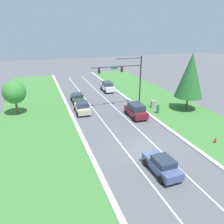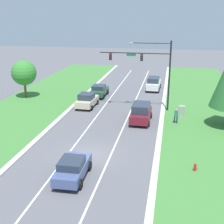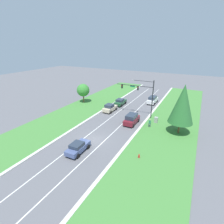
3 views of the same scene
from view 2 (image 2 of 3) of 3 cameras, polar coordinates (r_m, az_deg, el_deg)
name	(u,v)px [view 2 (image 2 of 3)]	position (r m, az deg, el deg)	size (l,w,h in m)	color
ground_plane	(89,155)	(26.65, -4.19, -7.81)	(160.00, 160.00, 0.00)	#5B5B60
curb_strip_right	(157,160)	(25.83, 8.14, -8.64)	(0.50, 90.00, 0.15)	beige
curb_strip_left	(27,149)	(28.52, -15.30, -6.49)	(0.50, 90.00, 0.15)	beige
grass_verge_right	(224,166)	(26.22, 19.81, -9.26)	(10.00, 90.00, 0.08)	#427F38
lane_stripe_inner_left	(69,153)	(27.14, -7.90, -7.44)	(0.14, 81.00, 0.01)	white
lane_stripe_inner_right	(110,157)	(26.27, -0.36, -8.15)	(0.14, 81.00, 0.01)	white
traffic_signal_mast	(150,64)	(37.47, 6.91, 8.63)	(8.44, 0.41, 8.40)	black
white_suv	(154,83)	(48.49, 7.60, 5.20)	(2.17, 4.69, 1.99)	white
champagne_sedan	(87,100)	(39.43, -4.60, 2.15)	(2.25, 4.34, 1.82)	beige
slate_blue_sedan	(73,168)	(22.89, -7.22, -10.14)	(2.10, 4.40, 1.61)	#475684
burgundy_suv	(141,113)	(34.11, 5.33, -0.12)	(2.24, 4.58, 2.07)	maroon
forest_sedan	(99,90)	(44.44, -2.36, 3.96)	(2.08, 4.45, 1.68)	#235633
utility_cabinet	(181,111)	(36.63, 12.58, 0.14)	(0.70, 0.60, 1.29)	#9E9E99
pedestrian	(176,115)	(34.06, 11.62, -0.63)	(0.40, 0.23, 1.69)	#232842
fire_hydrant	(195,168)	(24.64, 14.96, -9.78)	(0.34, 0.20, 0.70)	red
oak_near_left_tree	(24,73)	(44.72, -15.81, 6.89)	(3.42, 3.42, 5.25)	brown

